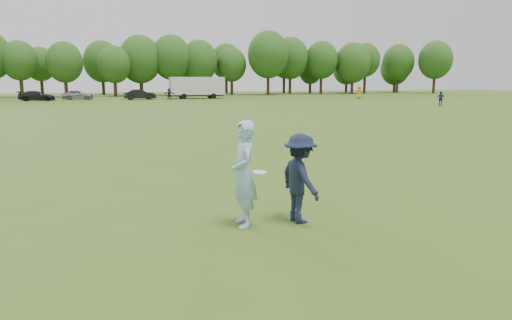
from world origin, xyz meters
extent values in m
plane|color=#3B5718|center=(0.00, 0.00, 0.00)|extent=(200.00, 200.00, 0.00)
imported|color=#8FB6DE|center=(-1.16, -0.41, 1.02)|extent=(0.54, 0.77, 2.04)
imported|color=#161D32|center=(-0.04, -0.52, 0.88)|extent=(0.80, 1.21, 1.76)
imported|color=navy|center=(30.95, 32.24, 0.79)|extent=(0.70, 1.00, 1.58)
imported|color=orange|center=(32.74, 51.89, 0.97)|extent=(1.03, 0.76, 1.94)
imported|color=#272727|center=(5.16, 56.40, 0.82)|extent=(1.55, 0.61, 1.64)
imported|color=black|center=(-12.09, 59.21, 0.66)|extent=(4.71, 2.25, 1.32)
imported|color=slate|center=(-7.01, 60.53, 0.70)|extent=(4.29, 2.11, 1.41)
imported|color=black|center=(1.31, 58.64, 0.72)|extent=(4.56, 2.10, 1.45)
cone|color=orange|center=(19.56, 40.25, 0.15)|extent=(0.28, 0.28, 0.30)
cylinder|color=white|center=(-0.94, -0.69, 1.09)|extent=(0.32, 0.31, 0.06)
cube|color=silver|center=(9.76, 59.70, 1.90)|extent=(8.00, 2.50, 2.60)
cube|color=black|center=(9.76, 59.70, 0.50)|extent=(7.60, 2.30, 0.25)
cylinder|color=black|center=(7.56, 58.45, 0.40)|extent=(0.80, 0.25, 0.80)
cylinder|color=black|center=(7.56, 60.95, 0.40)|extent=(0.80, 0.25, 0.80)
cylinder|color=black|center=(11.96, 58.45, 0.40)|extent=(0.80, 0.25, 0.80)
cylinder|color=black|center=(11.96, 60.95, 0.40)|extent=(0.80, 0.25, 0.80)
cube|color=#333333|center=(5.36, 59.70, 0.55)|extent=(1.20, 0.15, 0.12)
cylinder|color=#332114|center=(-15.90, 73.09, 1.73)|extent=(0.56, 0.56, 3.46)
ellipsoid|color=#234316|center=(-15.90, 73.09, 5.79)|extent=(5.49, 5.49, 6.31)
cylinder|color=#332114|center=(-9.32, 72.95, 1.57)|extent=(0.56, 0.56, 3.14)
ellipsoid|color=#234316|center=(-9.32, 72.95, 5.60)|extent=(5.78, 5.78, 6.64)
cylinder|color=#332114|center=(-1.61, 72.69, 1.51)|extent=(0.56, 0.56, 3.01)
ellipsoid|color=#234316|center=(-1.61, 72.69, 5.34)|extent=(5.46, 5.46, 6.28)
cylinder|color=#332114|center=(2.83, 75.07, 1.61)|extent=(0.56, 0.56, 3.23)
ellipsoid|color=#234316|center=(2.83, 75.07, 6.32)|extent=(7.29, 7.29, 8.38)
cylinder|color=#332114|center=(8.24, 74.97, 1.88)|extent=(0.56, 0.56, 3.77)
ellipsoid|color=#234316|center=(8.24, 74.97, 6.72)|extent=(6.95, 6.95, 8.00)
cylinder|color=#332114|center=(13.38, 75.56, 1.66)|extent=(0.56, 0.56, 3.33)
ellipsoid|color=#234316|center=(13.38, 75.56, 6.18)|extent=(6.71, 6.71, 7.71)
cylinder|color=#332114|center=(19.58, 75.81, 1.61)|extent=(0.56, 0.56, 3.22)
ellipsoid|color=#234316|center=(19.58, 75.81, 5.57)|extent=(5.54, 5.54, 6.37)
cylinder|color=#332114|center=(25.83, 72.87, 2.08)|extent=(0.56, 0.56, 4.15)
ellipsoid|color=#234316|center=(25.83, 72.87, 7.38)|extent=(7.59, 7.59, 8.73)
cylinder|color=#332114|center=(31.73, 76.39, 1.97)|extent=(0.56, 0.56, 3.95)
ellipsoid|color=#234316|center=(31.73, 76.39, 6.99)|extent=(7.16, 7.16, 8.24)
cylinder|color=#332114|center=(37.86, 75.01, 1.95)|extent=(0.56, 0.56, 3.90)
ellipsoid|color=#234316|center=(37.86, 75.01, 6.66)|extent=(6.49, 6.49, 7.46)
cylinder|color=#332114|center=(44.17, 73.78, 1.58)|extent=(0.56, 0.56, 3.16)
ellipsoid|color=#234316|center=(44.17, 73.78, 6.13)|extent=(6.99, 6.99, 8.04)
cylinder|color=#332114|center=(48.56, 76.19, 2.15)|extent=(0.56, 0.56, 4.29)
ellipsoid|color=#234316|center=(48.56, 76.19, 6.85)|extent=(6.02, 6.02, 6.93)
cylinder|color=#332114|center=(57.70, 77.76, 1.84)|extent=(0.56, 0.56, 3.68)
ellipsoid|color=#234316|center=(57.70, 77.76, 6.56)|extent=(6.78, 6.78, 7.80)
cylinder|color=#332114|center=(62.77, 72.10, 1.98)|extent=(0.56, 0.56, 3.96)
ellipsoid|color=#234316|center=(62.77, 72.10, 6.91)|extent=(6.93, 6.93, 7.96)
cylinder|color=#332114|center=(-13.94, 81.92, 1.65)|extent=(0.56, 0.56, 3.29)
ellipsoid|color=#234316|center=(-13.94, 81.92, 5.55)|extent=(5.30, 5.30, 6.09)
cylinder|color=#332114|center=(-3.49, 83.39, 1.64)|extent=(0.56, 0.56, 3.28)
ellipsoid|color=#234316|center=(-3.49, 83.39, 6.16)|extent=(6.78, 6.78, 7.79)
cylinder|color=#332114|center=(3.45, 81.85, 1.56)|extent=(0.56, 0.56, 3.11)
ellipsoid|color=#234316|center=(3.45, 81.85, 5.38)|extent=(5.34, 5.34, 6.14)
cylinder|color=#332114|center=(12.88, 83.26, 1.75)|extent=(0.56, 0.56, 3.50)
ellipsoid|color=#234316|center=(12.88, 83.26, 5.55)|extent=(4.82, 4.82, 5.54)
cylinder|color=#332114|center=(20.66, 83.86, 1.90)|extent=(0.56, 0.56, 3.80)
ellipsoid|color=#234316|center=(20.66, 83.86, 6.49)|extent=(6.34, 6.34, 7.29)
cylinder|color=#332114|center=(32.72, 82.11, 1.92)|extent=(0.56, 0.56, 3.84)
ellipsoid|color=#234316|center=(32.72, 82.11, 6.01)|extent=(5.09, 5.09, 5.86)
cylinder|color=#332114|center=(38.25, 80.94, 1.29)|extent=(0.56, 0.56, 2.58)
ellipsoid|color=#234316|center=(38.25, 80.94, 4.64)|extent=(4.86, 4.86, 5.59)
cylinder|color=#332114|center=(47.73, 82.38, 1.31)|extent=(0.56, 0.56, 2.62)
ellipsoid|color=#234316|center=(47.73, 82.38, 5.22)|extent=(6.11, 6.11, 7.02)
cylinder|color=#332114|center=(59.29, 81.05, 1.27)|extent=(0.56, 0.56, 2.54)
ellipsoid|color=#234316|center=(59.29, 81.05, 5.29)|extent=(6.47, 6.47, 7.44)
camera|label=1|loc=(-3.61, -8.52, 2.78)|focal=32.00mm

